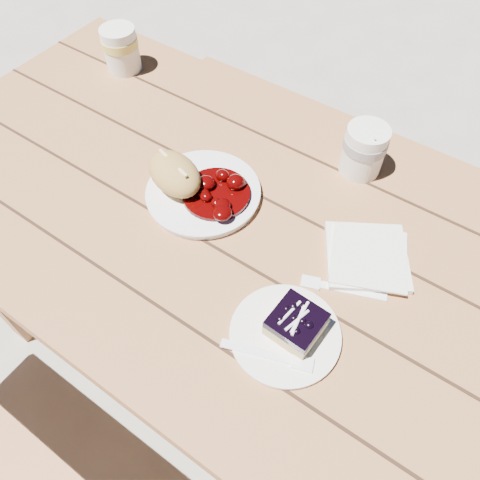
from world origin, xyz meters
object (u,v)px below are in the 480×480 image
Objects in this scene: blueberry_cake at (296,324)px; main_plate at (203,193)px; dessert_plate at (285,334)px; second_cup at (121,49)px; bread_roll at (175,174)px; picnic_table at (322,312)px; coffee_cup at (364,150)px.

main_plate is at bearing 156.21° from blueberry_cake.
second_cup is (-0.75, 0.41, 0.05)m from dessert_plate.
dessert_plate is 0.03m from blueberry_cake.
dessert_plate is 2.16× the size of blueberry_cake.
main_plate is at bearing 19.98° from bread_roll.
blueberry_cake is at bearing -90.24° from picnic_table.
coffee_cup reaches higher than blueberry_cake.
picnic_table is 0.23m from dessert_plate.
bread_roll is (-0.05, -0.02, 0.04)m from main_plate.
bread_roll is 1.21× the size of second_cup.
second_cup is at bearing 161.53° from picnic_table.
bread_roll is at bearing -178.92° from picnic_table.
second_cup reaches higher than main_plate.
bread_roll reaches higher than main_plate.
coffee_cup is 1.00× the size of second_cup.
blueberry_cake is at bearing -27.75° from second_cup.
blueberry_cake reaches higher than dessert_plate.
picnic_table is 0.83m from second_cup.
second_cup reaches higher than dessert_plate.
picnic_table is 14.85× the size of bread_roll.
second_cup is (-0.76, 0.25, 0.22)m from picnic_table.
bread_roll is at bearing -136.33° from coffee_cup.
bread_roll is at bearing 162.40° from blueberry_cake.
main_plate is 0.35m from blueberry_cake.
picnic_table is at bearing 1.08° from bread_roll.
bread_roll is 0.47m from second_cup.
picnic_table is 18.00× the size of coffee_cup.
second_cup is at bearing 151.05° from dessert_plate.
dessert_plate is (0.30, -0.17, -0.00)m from main_plate.
second_cup is at bearing 155.19° from blueberry_cake.
main_plate is at bearing -132.42° from coffee_cup.
picnic_table is at bearing -72.87° from coffee_cup.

